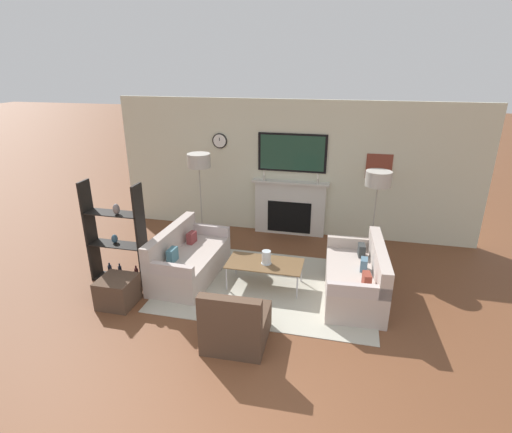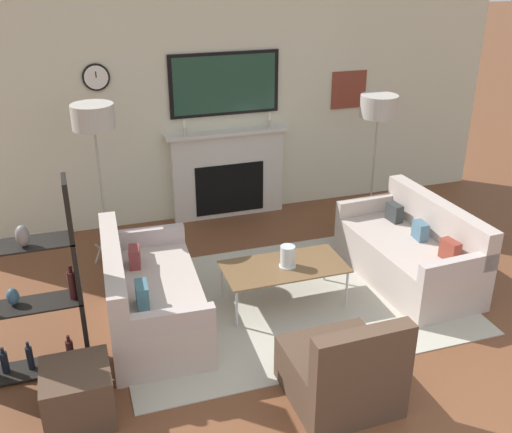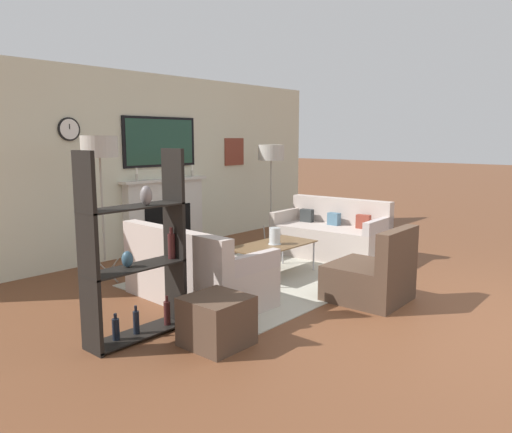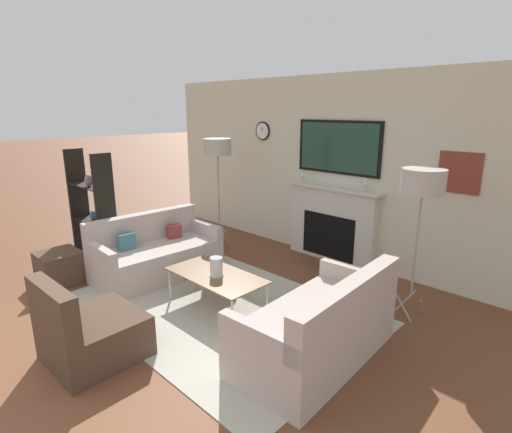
{
  "view_description": "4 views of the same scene",
  "coord_description": "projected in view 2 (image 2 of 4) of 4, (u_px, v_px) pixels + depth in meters",
  "views": [
    {
      "loc": [
        1.08,
        -2.7,
        3.31
      ],
      "look_at": [
        -0.32,
        3.24,
        0.98
      ],
      "focal_mm": 28.0,
      "sensor_mm": 36.0,
      "label": 1
    },
    {
      "loc": [
        -1.86,
        -1.94,
        3.23
      ],
      "look_at": [
        -0.21,
        3.13,
        0.78
      ],
      "focal_mm": 42.0,
      "sensor_mm": 36.0,
      "label": 2
    },
    {
      "loc": [
        -4.88,
        -1.15,
        1.75
      ],
      "look_at": [
        0.05,
        3.11,
        0.72
      ],
      "focal_mm": 35.0,
      "sensor_mm": 36.0,
      "label": 3
    },
    {
      "loc": [
        3.19,
        0.07,
        2.21
      ],
      "look_at": [
        -0.06,
        3.39,
        0.96
      ],
      "focal_mm": 28.0,
      "sensor_mm": 36.0,
      "label": 4
    }
  ],
  "objects": [
    {
      "name": "coffee_table",
      "position": [
        284.0,
        268.0,
        5.74
      ],
      "size": [
        1.18,
        0.6,
        0.41
      ],
      "color": "brown",
      "rests_on": "ground_plane"
    },
    {
      "name": "area_rug",
      "position": [
        288.0,
        300.0,
        5.93
      ],
      "size": [
        3.32,
        2.29,
        0.01
      ],
      "color": "#AFAB9A",
      "rests_on": "ground_plane"
    },
    {
      "name": "ottoman",
      "position": [
        78.0,
        393.0,
        4.4
      ],
      "size": [
        0.5,
        0.5,
        0.42
      ],
      "color": "#4C3729",
      "rests_on": "ground_plane"
    },
    {
      "name": "fireplace_wall",
      "position": [
        225.0,
        120.0,
        7.39
      ],
      "size": [
        7.25,
        0.28,
        2.7
      ],
      "color": "beige",
      "rests_on": "ground_plane"
    },
    {
      "name": "floor_lamp_left",
      "position": [
        93.0,
        119.0,
        5.98
      ],
      "size": [
        0.43,
        0.43,
        1.78
      ],
      "color": "#9E998E",
      "rests_on": "ground_plane"
    },
    {
      "name": "couch_right",
      "position": [
        411.0,
        253.0,
        6.19
      ],
      "size": [
        0.92,
        1.67,
        0.84
      ],
      "color": "#BAAA9F",
      "rests_on": "ground_plane"
    },
    {
      "name": "floor_lamp_right",
      "position": [
        379.0,
        108.0,
        6.94
      ],
      "size": [
        0.44,
        0.44,
        1.64
      ],
      "color": "#9E998E",
      "rests_on": "ground_plane"
    },
    {
      "name": "hurricane_candle",
      "position": [
        288.0,
        257.0,
        5.69
      ],
      "size": [
        0.16,
        0.16,
        0.21
      ],
      "color": "silver",
      "rests_on": "coffee_table"
    },
    {
      "name": "armchair",
      "position": [
        342.0,
        373.0,
        4.53
      ],
      "size": [
        0.78,
        0.81,
        0.82
      ],
      "color": "#4C3729",
      "rests_on": "ground_plane"
    },
    {
      "name": "couch_left",
      "position": [
        149.0,
        298.0,
        5.43
      ],
      "size": [
        0.89,
        1.67,
        0.83
      ],
      "color": "#BAAA9F",
      "rests_on": "ground_plane"
    },
    {
      "name": "shelf_unit",
      "position": [
        21.0,
        293.0,
        4.63
      ],
      "size": [
        0.93,
        0.28,
        1.66
      ],
      "color": "black",
      "rests_on": "ground_plane"
    }
  ]
}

